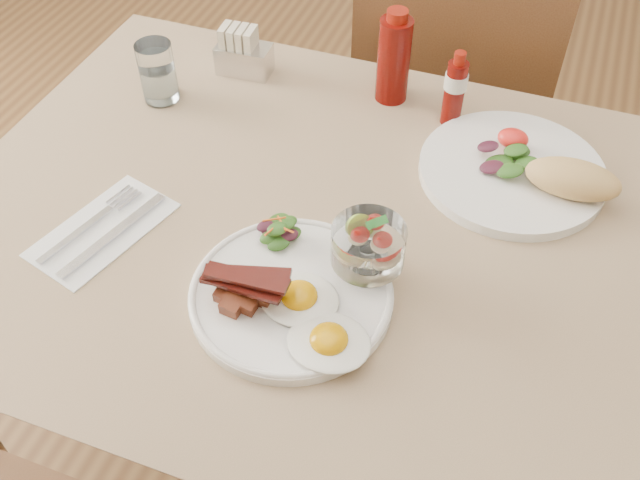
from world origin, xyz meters
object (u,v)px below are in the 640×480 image
table (370,272)px  second_plate (526,172)px  ketchup_bottle (394,59)px  sugar_caddy (243,54)px  chair_far (452,107)px  hot_sauce_bottle (455,89)px  fruit_cup (368,245)px  water_glass (158,76)px  main_plate (291,295)px

table → second_plate: second_plate is taller
ketchup_bottle → sugar_caddy: (-0.28, -0.02, -0.04)m
chair_far → hot_sauce_bottle: chair_far is taller
fruit_cup → sugar_caddy: 0.56m
table → hot_sauce_bottle: bearing=81.5°
chair_far → second_plate: bearing=-67.5°
chair_far → fruit_cup: bearing=-88.7°
hot_sauce_bottle → water_glass: hot_sauce_bottle is taller
main_plate → water_glass: size_ratio=2.54×
table → ketchup_bottle: (-0.07, 0.34, 0.17)m
main_plate → water_glass: water_glass is taller
sugar_caddy → water_glass: size_ratio=0.94×
second_plate → sugar_caddy: 0.57m
ketchup_bottle → chair_far: bearing=77.4°
table → hot_sauce_bottle: (0.05, 0.31, 0.16)m
fruit_cup → second_plate: bearing=58.3°
ketchup_bottle → hot_sauce_bottle: size_ratio=1.25×
table → main_plate: main_plate is taller
hot_sauce_bottle → main_plate: bearing=-103.8°
ketchup_bottle → hot_sauce_bottle: 0.12m
second_plate → sugar_caddy: bearing=166.8°
main_plate → chair_far: bearing=85.2°
table → main_plate: 0.20m
table → second_plate: 0.30m
table → ketchup_bottle: ketchup_bottle is taller
ketchup_bottle → fruit_cup: bearing=-78.3°
fruit_cup → hot_sauce_bottle: size_ratio=0.74×
main_plate → water_glass: 0.53m
main_plate → fruit_cup: fruit_cup is taller
second_plate → water_glass: bearing=-179.9°
second_plate → hot_sauce_bottle: bearing=142.7°
ketchup_bottle → sugar_caddy: bearing=-176.5°
second_plate → sugar_caddy: sugar_caddy is taller
table → water_glass: bearing=157.0°
fruit_cup → water_glass: bearing=149.3°
fruit_cup → sugar_caddy: fruit_cup is taller
sugar_caddy → water_glass: (-0.10, -0.13, 0.01)m
sugar_caddy → table: bearing=-45.8°
sugar_caddy → fruit_cup: bearing=-51.4°
main_plate → hot_sauce_bottle: 0.48m
hot_sauce_bottle → sugar_caddy: (-0.40, 0.02, -0.03)m
chair_far → main_plate: size_ratio=3.32×
hot_sauce_bottle → chair_far: bearing=97.4°
main_plate → sugar_caddy: 0.56m
fruit_cup → sugar_caddy: size_ratio=0.98×
main_plate → hot_sauce_bottle: size_ratio=2.03×
chair_far → hot_sauce_bottle: bearing=-82.6°
chair_far → sugar_caddy: bearing=-136.5°
hot_sauce_bottle → water_glass: 0.52m
chair_far → water_glass: bearing=-134.6°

